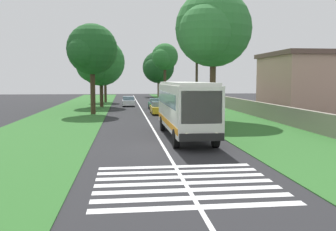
{
  "coord_description": "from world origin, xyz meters",
  "views": [
    {
      "loc": [
        -21.23,
        2.25,
        3.92
      ],
      "look_at": [
        2.53,
        -0.54,
        1.6
      ],
      "focal_mm": 40.03,
      "sensor_mm": 36.0,
      "label": 1
    }
  ],
  "objects_px": {
    "roadside_building": "(295,81)",
    "roadside_tree_left_1": "(91,51)",
    "coach_bus": "(185,106)",
    "roadside_tree_right_0": "(211,31)",
    "roadside_tree_left_2": "(100,64)",
    "trailing_car_2": "(128,101)",
    "roadside_tree_left_0": "(104,68)",
    "utility_pole": "(197,81)",
    "roadside_tree_right_1": "(157,68)",
    "roadside_tree_right_2": "(164,58)",
    "trailing_car_0": "(159,108)",
    "trailing_car_1": "(156,104)"
  },
  "relations": [
    {
      "from": "trailing_car_2",
      "to": "roadside_tree_left_2",
      "type": "height_order",
      "value": "roadside_tree_left_2"
    },
    {
      "from": "roadside_tree_right_1",
      "to": "trailing_car_2",
      "type": "bearing_deg",
      "value": 166.81
    },
    {
      "from": "roadside_tree_right_1",
      "to": "roadside_tree_right_2",
      "type": "xyz_separation_m",
      "value": [
        -11.2,
        -0.3,
        1.71
      ]
    },
    {
      "from": "roadside_tree_left_2",
      "to": "roadside_building",
      "type": "distance_m",
      "value": 26.38
    },
    {
      "from": "coach_bus",
      "to": "roadside_tree_left_2",
      "type": "height_order",
      "value": "roadside_tree_left_2"
    },
    {
      "from": "trailing_car_1",
      "to": "roadside_tree_left_2",
      "type": "height_order",
      "value": "roadside_tree_left_2"
    },
    {
      "from": "roadside_tree_right_0",
      "to": "roadside_building",
      "type": "distance_m",
      "value": 17.02
    },
    {
      "from": "trailing_car_0",
      "to": "roadside_tree_left_0",
      "type": "relative_size",
      "value": 0.51
    },
    {
      "from": "roadside_tree_right_2",
      "to": "roadside_building",
      "type": "height_order",
      "value": "roadside_tree_right_2"
    },
    {
      "from": "roadside_tree_left_1",
      "to": "utility_pole",
      "type": "height_order",
      "value": "roadside_tree_left_1"
    },
    {
      "from": "roadside_building",
      "to": "roadside_tree_left_1",
      "type": "bearing_deg",
      "value": 94.6
    },
    {
      "from": "roadside_tree_left_1",
      "to": "roadside_building",
      "type": "bearing_deg",
      "value": -85.4
    },
    {
      "from": "trailing_car_0",
      "to": "roadside_tree_left_0",
      "type": "bearing_deg",
      "value": 17.78
    },
    {
      "from": "roadside_building",
      "to": "trailing_car_1",
      "type": "bearing_deg",
      "value": 77.04
    },
    {
      "from": "trailing_car_2",
      "to": "roadside_tree_left_1",
      "type": "bearing_deg",
      "value": 161.28
    },
    {
      "from": "trailing_car_0",
      "to": "roadside_tree_left_2",
      "type": "bearing_deg",
      "value": 31.97
    },
    {
      "from": "roadside_tree_left_2",
      "to": "utility_pole",
      "type": "bearing_deg",
      "value": -148.83
    },
    {
      "from": "trailing_car_0",
      "to": "roadside_tree_left_2",
      "type": "distance_m",
      "value": 14.75
    },
    {
      "from": "roadside_tree_left_1",
      "to": "roadside_building",
      "type": "xyz_separation_m",
      "value": [
        2.01,
        -24.93,
        -3.42
      ]
    },
    {
      "from": "roadside_tree_right_0",
      "to": "roadside_tree_right_1",
      "type": "xyz_separation_m",
      "value": [
        49.9,
        0.63,
        -2.05
      ]
    },
    {
      "from": "coach_bus",
      "to": "roadside_tree_left_1",
      "type": "relative_size",
      "value": 1.11
    },
    {
      "from": "roadside_tree_left_0",
      "to": "roadside_tree_left_2",
      "type": "distance_m",
      "value": 10.76
    },
    {
      "from": "coach_bus",
      "to": "roadside_tree_right_2",
      "type": "distance_m",
      "value": 49.55
    },
    {
      "from": "roadside_tree_right_1",
      "to": "roadside_tree_right_2",
      "type": "relative_size",
      "value": 0.93
    },
    {
      "from": "roadside_tree_right_1",
      "to": "coach_bus",
      "type": "bearing_deg",
      "value": 176.63
    },
    {
      "from": "coach_bus",
      "to": "roadside_tree_right_2",
      "type": "bearing_deg",
      "value": -4.48
    },
    {
      "from": "roadside_tree_left_1",
      "to": "roadside_tree_right_2",
      "type": "relative_size",
      "value": 0.92
    },
    {
      "from": "trailing_car_0",
      "to": "roadside_tree_right_2",
      "type": "bearing_deg",
      "value": -7.18
    },
    {
      "from": "trailing_car_2",
      "to": "trailing_car_1",
      "type": "bearing_deg",
      "value": -151.87
    },
    {
      "from": "utility_pole",
      "to": "roadside_building",
      "type": "relative_size",
      "value": 0.62
    },
    {
      "from": "trailing_car_2",
      "to": "roadside_tree_left_0",
      "type": "distance_m",
      "value": 11.24
    },
    {
      "from": "roadside_tree_right_2",
      "to": "utility_pole",
      "type": "bearing_deg",
      "value": 178.82
    },
    {
      "from": "roadside_tree_right_1",
      "to": "utility_pole",
      "type": "height_order",
      "value": "roadside_tree_right_1"
    },
    {
      "from": "utility_pole",
      "to": "trailing_car_0",
      "type": "bearing_deg",
      "value": 29.49
    },
    {
      "from": "coach_bus",
      "to": "trailing_car_0",
      "type": "relative_size",
      "value": 2.6
    },
    {
      "from": "roadside_tree_left_1",
      "to": "roadside_tree_right_2",
      "type": "xyz_separation_m",
      "value": [
        30.99,
        -11.49,
        1.06
      ]
    },
    {
      "from": "roadside_tree_left_0",
      "to": "utility_pole",
      "type": "relative_size",
      "value": 1.15
    },
    {
      "from": "roadside_tree_left_1",
      "to": "roadside_tree_left_2",
      "type": "height_order",
      "value": "roadside_tree_left_1"
    },
    {
      "from": "utility_pole",
      "to": "roadside_tree_left_0",
      "type": "bearing_deg",
      "value": 20.33
    },
    {
      "from": "roadside_tree_right_1",
      "to": "roadside_tree_right_2",
      "type": "distance_m",
      "value": 11.33
    },
    {
      "from": "roadside_tree_left_1",
      "to": "roadside_tree_left_2",
      "type": "relative_size",
      "value": 1.04
    },
    {
      "from": "coach_bus",
      "to": "trailing_car_0",
      "type": "bearing_deg",
      "value": 0.49
    },
    {
      "from": "coach_bus",
      "to": "roadside_building",
      "type": "bearing_deg",
      "value": -40.79
    },
    {
      "from": "coach_bus",
      "to": "roadside_tree_right_1",
      "type": "height_order",
      "value": "roadside_tree_right_1"
    },
    {
      "from": "trailing_car_2",
      "to": "roadside_tree_left_1",
      "type": "xyz_separation_m",
      "value": [
        -12.46,
        4.22,
        6.42
      ]
    },
    {
      "from": "roadside_tree_left_2",
      "to": "roadside_building",
      "type": "bearing_deg",
      "value": -109.85
    },
    {
      "from": "roadside_tree_right_0",
      "to": "roadside_tree_right_1",
      "type": "relative_size",
      "value": 1.21
    },
    {
      "from": "trailing_car_2",
      "to": "roadside_tree_right_1",
      "type": "xyz_separation_m",
      "value": [
        29.73,
        -6.97,
        5.77
      ]
    },
    {
      "from": "coach_bus",
      "to": "roadside_tree_right_0",
      "type": "height_order",
      "value": "roadside_tree_right_0"
    },
    {
      "from": "trailing_car_2",
      "to": "roadside_building",
      "type": "xyz_separation_m",
      "value": [
        -10.46,
        -20.71,
        3.01
      ]
    }
  ]
}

